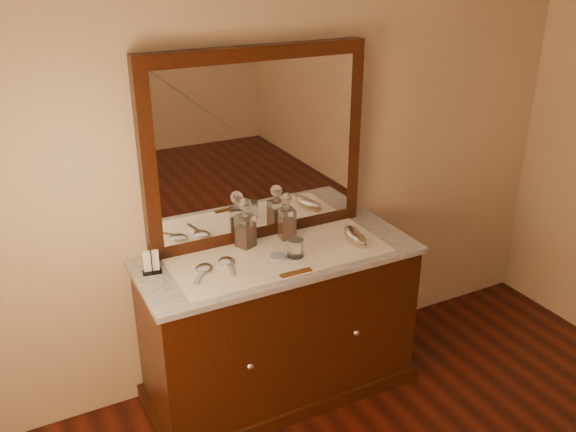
% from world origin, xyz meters
% --- Properties ---
extents(dresser_cabinet, '(1.40, 0.55, 0.82)m').
position_xyz_m(dresser_cabinet, '(0.00, 1.96, 0.41)').
color(dresser_cabinet, black).
rests_on(dresser_cabinet, floor).
extents(dresser_plinth, '(1.46, 0.59, 0.08)m').
position_xyz_m(dresser_plinth, '(0.00, 1.96, 0.04)').
color(dresser_plinth, black).
rests_on(dresser_plinth, floor).
extents(knob_left, '(0.04, 0.04, 0.04)m').
position_xyz_m(knob_left, '(-0.30, 1.67, 0.45)').
color(knob_left, silver).
rests_on(knob_left, dresser_cabinet).
extents(knob_right, '(0.04, 0.04, 0.04)m').
position_xyz_m(knob_right, '(0.30, 1.67, 0.45)').
color(knob_right, silver).
rests_on(knob_right, dresser_cabinet).
extents(marble_top, '(1.44, 0.59, 0.03)m').
position_xyz_m(marble_top, '(0.00, 1.96, 0.83)').
color(marble_top, silver).
rests_on(marble_top, dresser_cabinet).
extents(mirror_frame, '(1.20, 0.08, 1.00)m').
position_xyz_m(mirror_frame, '(0.00, 2.20, 1.35)').
color(mirror_frame, black).
rests_on(mirror_frame, marble_top).
extents(mirror_glass, '(1.06, 0.01, 0.86)m').
position_xyz_m(mirror_glass, '(0.00, 2.17, 1.35)').
color(mirror_glass, white).
rests_on(mirror_glass, marble_top).
extents(lace_runner, '(1.10, 0.45, 0.00)m').
position_xyz_m(lace_runner, '(0.00, 1.94, 0.85)').
color(lace_runner, white).
rests_on(lace_runner, marble_top).
extents(pin_dish, '(0.10, 0.10, 0.02)m').
position_xyz_m(pin_dish, '(-0.03, 1.91, 0.86)').
color(pin_dish, silver).
rests_on(pin_dish, lace_runner).
extents(comb, '(0.16, 0.03, 0.01)m').
position_xyz_m(comb, '(-0.02, 1.73, 0.86)').
color(comb, brown).
rests_on(comb, lace_runner).
extents(napkin_rack, '(0.10, 0.07, 0.14)m').
position_xyz_m(napkin_rack, '(-0.63, 2.06, 0.90)').
color(napkin_rack, black).
rests_on(napkin_rack, marble_top).
extents(decanter_left, '(0.11, 0.11, 0.27)m').
position_xyz_m(decanter_left, '(-0.12, 2.11, 0.96)').
color(decanter_left, brown).
rests_on(decanter_left, lace_runner).
extents(decanter_right, '(0.09, 0.09, 0.26)m').
position_xyz_m(decanter_right, '(0.12, 2.10, 0.95)').
color(decanter_right, brown).
rests_on(decanter_right, lace_runner).
extents(brush_near, '(0.10, 0.18, 0.05)m').
position_xyz_m(brush_near, '(0.42, 1.87, 0.88)').
color(brush_near, '#93745A').
rests_on(brush_near, lace_runner).
extents(brush_far, '(0.13, 0.19, 0.05)m').
position_xyz_m(brush_far, '(0.42, 1.93, 0.88)').
color(brush_far, '#93745A').
rests_on(brush_far, lace_runner).
extents(hand_mirror_outer, '(0.16, 0.20, 0.02)m').
position_xyz_m(hand_mirror_outer, '(-0.41, 1.95, 0.86)').
color(hand_mirror_outer, silver).
rests_on(hand_mirror_outer, lace_runner).
extents(hand_mirror_inner, '(0.10, 0.21, 0.02)m').
position_xyz_m(hand_mirror_inner, '(-0.28, 1.97, 0.86)').
color(hand_mirror_inner, silver).
rests_on(hand_mirror_inner, lace_runner).
extents(tumblers, '(0.08, 0.08, 0.09)m').
position_xyz_m(tumblers, '(0.06, 1.89, 0.90)').
color(tumblers, white).
rests_on(tumblers, lace_runner).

